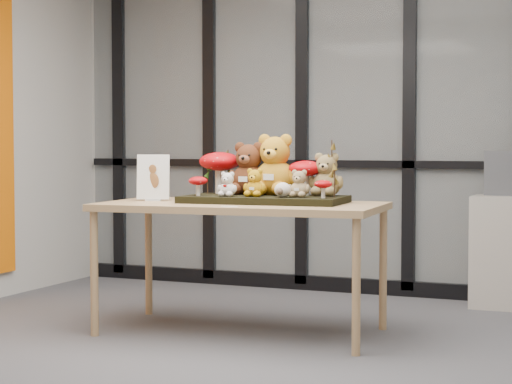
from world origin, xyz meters
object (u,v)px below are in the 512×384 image
at_px(bear_brown_medium, 249,166).
at_px(plush_cream_hedgehog, 283,189).
at_px(mushroom_front_left, 198,185).
at_px(mushroom_front_right, 323,188).
at_px(bear_tan_back, 327,172).
at_px(bear_beige_small, 299,182).
at_px(display_table, 241,213).
at_px(diorama_tray, 264,199).
at_px(bear_white_bow, 228,183).
at_px(bear_pooh_yellow, 275,161).
at_px(sign_holder, 153,179).
at_px(mushroom_back_right, 306,176).
at_px(bear_small_yellow, 255,181).
at_px(mushroom_back_left, 220,171).

height_order(bear_brown_medium, plush_cream_hedgehog, bear_brown_medium).
distance_m(mushroom_front_left, mushroom_front_right, 0.83).
height_order(bear_tan_back, bear_beige_small, bear_tan_back).
bearing_deg(display_table, diorama_tray, 26.57).
relative_size(display_table, bear_white_bow, 10.66).
bearing_deg(bear_pooh_yellow, sign_holder, -167.42).
distance_m(bear_brown_medium, bear_white_bow, 0.29).
relative_size(diorama_tray, mushroom_back_right, 4.13).
relative_size(diorama_tray, bear_small_yellow, 5.22).
bearing_deg(plush_cream_hedgehog, bear_pooh_yellow, 117.08).
height_order(mushroom_back_left, mushroom_back_right, mushroom_back_left).
xyz_separation_m(bear_tan_back, bear_white_bow, (-0.56, -0.31, -0.07)).
height_order(bear_tan_back, plush_cream_hedgehog, bear_tan_back).
relative_size(display_table, bear_tan_back, 6.07).
height_order(diorama_tray, mushroom_back_right, mushroom_back_right).
xyz_separation_m(bear_pooh_yellow, sign_holder, (-0.78, -0.23, -0.12)).
bearing_deg(plush_cream_hedgehog, mushroom_back_left, 150.17).
relative_size(bear_small_yellow, bear_beige_small, 1.04).
bearing_deg(bear_pooh_yellow, mushroom_back_left, 172.96).
xyz_separation_m(display_table, bear_white_bow, (-0.06, -0.07, 0.20)).
height_order(bear_pooh_yellow, bear_white_bow, bear_pooh_yellow).
xyz_separation_m(plush_cream_hedgehog, mushroom_front_left, (-0.57, -0.04, 0.02)).
relative_size(bear_pooh_yellow, bear_tan_back, 1.44).
bearing_deg(sign_holder, mushroom_back_right, -6.02).
distance_m(bear_white_bow, bear_beige_small, 0.46).
height_order(mushroom_back_right, mushroom_front_right, mushroom_back_right).
bearing_deg(bear_small_yellow, bear_tan_back, 30.50).
bearing_deg(mushroom_back_left, bear_brown_medium, -10.16).
bearing_deg(bear_beige_small, bear_white_bow, -172.70).
bearing_deg(bear_tan_back, display_table, -158.95).
distance_m(bear_beige_small, mushroom_back_right, 0.22).
bearing_deg(bear_small_yellow, bear_brown_medium, 117.56).
xyz_separation_m(bear_tan_back, bear_small_yellow, (-0.39, -0.26, -0.05)).
height_order(display_table, diorama_tray, diorama_tray).
bearing_deg(display_table, bear_pooh_yellow, 50.14).
distance_m(bear_tan_back, mushroom_front_left, 0.83).
bearing_deg(bear_white_bow, bear_small_yellow, 9.81).
height_order(bear_beige_small, mushroom_back_right, mushroom_back_right).
relative_size(diorama_tray, bear_beige_small, 5.41).
bearing_deg(mushroom_back_right, bear_small_yellow, -132.68).
distance_m(bear_beige_small, mushroom_back_left, 0.69).
distance_m(bear_pooh_yellow, mushroom_back_right, 0.22).
xyz_separation_m(bear_white_bow, mushroom_back_left, (-0.20, 0.31, 0.07)).
distance_m(bear_tan_back, plush_cream_hedgehog, 0.35).
height_order(mushroom_back_left, mushroom_front_left, mushroom_back_left).
xyz_separation_m(bear_tan_back, mushroom_back_right, (-0.14, 0.00, -0.03)).
relative_size(bear_pooh_yellow, mushroom_front_right, 3.55).
relative_size(bear_pooh_yellow, bear_small_yellow, 2.22).
height_order(bear_small_yellow, mushroom_front_right, bear_small_yellow).
relative_size(bear_pooh_yellow, bear_white_bow, 2.53).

